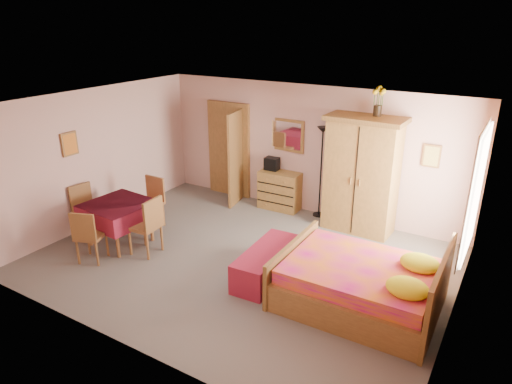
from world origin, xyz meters
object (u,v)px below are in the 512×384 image
Objects in this scene: stereo at (272,164)px; bench at (266,263)px; chair_south at (91,235)px; chair_east at (145,225)px; chair_west at (88,211)px; chest_of_drawers at (280,190)px; sunflower_vase at (378,101)px; bed at (360,272)px; wall_mirror at (286,135)px; dining_table at (120,223)px; floor_lamp at (321,173)px; wardrobe at (361,175)px; chair_north at (149,204)px.

bench is at bearing -62.34° from stereo.
chair_south is 0.87m from chair_east.
bench is (1.34, -2.56, -0.70)m from stereo.
chair_west is at bearing -127.02° from stereo.
chest_of_drawers is 3.00× the size of stereo.
chair_east is (-2.94, -2.88, -1.93)m from sunflower_vase.
chair_east is at bearing 99.67° from chair_west.
chair_west is (-3.57, -0.39, 0.23)m from bench.
bed is (2.58, -2.45, 0.10)m from chest_of_drawers.
stereo is at bearing -141.66° from wall_mirror.
wall_mirror is (0.00, 0.21, 1.15)m from chest_of_drawers.
chest_of_drawers is at bearing -23.58° from chair_east.
sunflower_vase is 0.50× the size of dining_table.
floor_lamp is 1.84m from sunflower_vase.
sunflower_vase is at bearing 38.49° from dining_table.
chair_south is (-1.62, -3.54, 0.06)m from chest_of_drawers.
dining_table is at bearing -139.79° from wardrobe.
chest_of_drawers is 2.69m from chair_north.
floor_lamp reaches higher than bed.
wall_mirror reaches higher than dining_table.
chair_south is at bearing -84.90° from dining_table.
stereo is 3.08m from chair_east.
floor_lamp is 0.93m from wardrobe.
floor_lamp is at bearing -140.17° from chair_north.
chair_south is 0.95× the size of chair_north.
sunflower_vase reaches higher than dining_table.
chair_south is 1.05m from chair_west.
chair_north is at bearing -148.58° from wardrobe.
floor_lamp is at bearing 174.82° from sunflower_vase.
stereo is 0.13× the size of bed.
floor_lamp is at bearing -36.33° from chair_east.
sunflower_vase is 0.51× the size of chair_east.
floor_lamp is 1.76× the size of dining_table.
dining_table is (-2.54, -2.94, -0.54)m from floor_lamp.
bed is 4.29m from chair_north.
stereo is 0.20× the size of bench.
dining_table is (-1.68, -2.85, -0.02)m from chest_of_drawers.
chest_of_drawers is at bearing 179.86° from sunflower_vase.
sunflower_vase is at bearing -150.48° from chair_north.
bed is at bearing -55.91° from floor_lamp.
stereo reaches higher than chair_west.
chair_west reaches higher than bench.
wardrobe reaches higher than chair_north.
floor_lamp reaches higher than chest_of_drawers.
stereo is at bearing -125.00° from chair_north.
chest_of_drawers is 1.89m from wardrobe.
chest_of_drawers is 0.60× the size of bench.
wardrobe is 2.08× the size of dining_table.
bed is at bearing -45.27° from chest_of_drawers.
chair_north reaches higher than chair_west.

